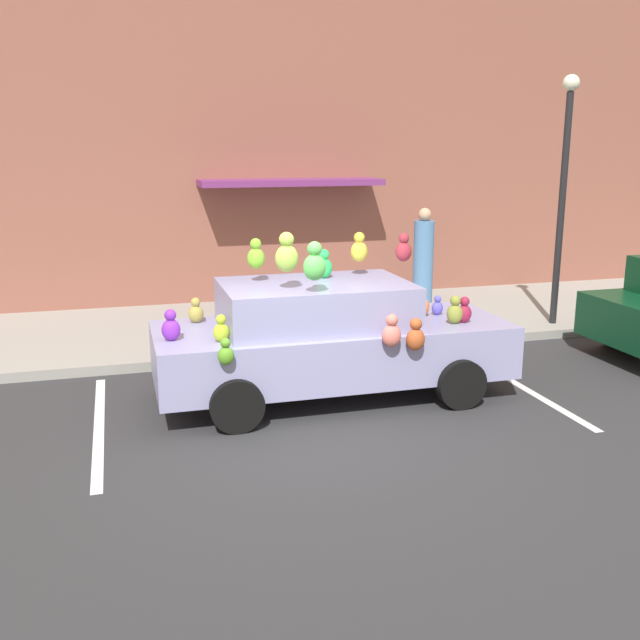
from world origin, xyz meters
The scene contains 9 objects.
ground_plane centered at (0.00, 0.00, 0.00)m, with size 60.00×60.00×0.00m, color #2D2D30.
sidewalk centered at (0.00, 5.00, 0.07)m, with size 24.00×4.00×0.15m, color gray.
storefront_building centered at (0.02, 7.14, 3.19)m, with size 24.00×1.25×6.40m.
parking_stripe_front centered at (3.38, 1.00, 0.00)m, with size 0.12×3.60×0.01m, color silver.
parking_stripe_rear centered at (-2.23, 1.00, 0.00)m, with size 0.12×3.60×0.01m, color silver.
plush_covered_car centered at (0.69, 1.26, 0.81)m, with size 4.60×2.04×2.25m.
teddy_bear_on_sidewalk centered at (0.82, 3.42, 0.48)m, with size 0.37×0.31×0.71m.
street_lamp_post centered at (5.57, 3.50, 2.73)m, with size 0.28×0.28×4.25m.
pedestrian_near_shopfront centered at (3.99, 5.70, 1.03)m, with size 0.40×0.40×1.91m.
Camera 1 is at (-1.90, -7.43, 3.23)m, focal length 40.41 mm.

